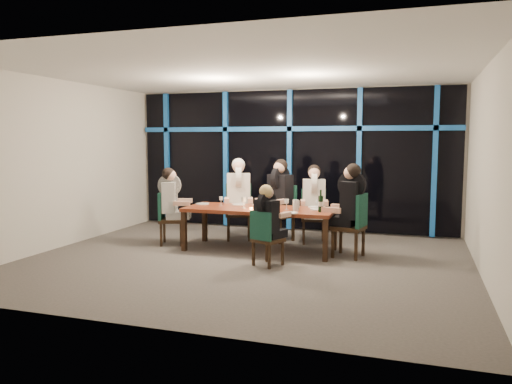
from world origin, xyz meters
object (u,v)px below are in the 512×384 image
(diner_far_mid, at_px, (279,188))
(chair_far_right, at_px, (314,213))
(chair_far_left, at_px, (239,208))
(chair_end_left, at_px, (168,215))
(diner_far_left, at_px, (239,187))
(diner_far_right, at_px, (314,192))
(wine_bottle, at_px, (321,203))
(diner_near_mid, at_px, (268,213))
(chair_end_right, at_px, (354,222))
(water_pitcher, at_px, (296,205))
(chair_far_mid, at_px, (282,210))
(diner_end_right, at_px, (349,197))
(dining_table, at_px, (260,212))
(chair_near_mid, at_px, (265,236))
(diner_end_left, at_px, (172,195))

(diner_far_mid, bearing_deg, chair_far_right, 33.62)
(chair_far_left, distance_m, chair_end_left, 1.41)
(diner_far_left, height_order, diner_far_right, diner_far_left)
(chair_far_left, xyz_separation_m, wine_bottle, (1.81, -1.03, 0.29))
(wine_bottle, bearing_deg, diner_near_mid, -128.33)
(diner_far_mid, bearing_deg, wine_bottle, -21.90)
(diner_far_left, xyz_separation_m, wine_bottle, (1.78, -0.94, -0.13))
(chair_end_right, height_order, water_pitcher, chair_end_right)
(chair_far_left, xyz_separation_m, chair_far_mid, (0.85, 0.09, -0.00))
(chair_far_mid, height_order, diner_near_mid, diner_near_mid)
(chair_far_left, relative_size, diner_end_right, 1.04)
(diner_far_right, bearing_deg, diner_near_mid, -113.23)
(dining_table, relative_size, diner_end_right, 2.53)
(diner_far_mid, height_order, diner_near_mid, diner_far_mid)
(chair_end_left, xyz_separation_m, diner_near_mid, (2.21, -0.92, 0.28))
(chair_far_mid, height_order, chair_near_mid, chair_far_mid)
(diner_end_left, height_order, wine_bottle, diner_end_left)
(diner_end_left, distance_m, diner_near_mid, 2.34)
(diner_end_left, bearing_deg, diner_far_right, -88.49)
(chair_far_right, distance_m, diner_near_mid, 2.01)
(chair_far_mid, xyz_separation_m, wine_bottle, (0.96, -1.12, 0.29))
(diner_far_right, bearing_deg, chair_end_right, -61.02)
(chair_far_mid, relative_size, chair_end_left, 1.10)
(chair_far_left, xyz_separation_m, chair_end_left, (-1.06, -0.93, -0.06))
(chair_far_mid, bearing_deg, chair_far_right, 26.57)
(diner_far_right, distance_m, diner_end_left, 2.64)
(chair_far_left, relative_size, diner_far_right, 1.10)
(diner_far_left, bearing_deg, water_pitcher, -54.58)
(dining_table, height_order, chair_far_mid, chair_far_mid)
(chair_far_mid, distance_m, water_pitcher, 1.26)
(chair_near_mid, height_order, diner_end_right, diner_end_right)
(chair_far_left, height_order, diner_near_mid, diner_near_mid)
(diner_far_mid, xyz_separation_m, diner_end_left, (-1.79, -0.91, -0.09))
(dining_table, distance_m, chair_end_right, 1.64)
(chair_far_mid, height_order, diner_far_right, diner_far_right)
(chair_end_left, bearing_deg, diner_far_mid, -82.67)
(diner_end_left, bearing_deg, chair_far_mid, -80.81)
(diner_end_left, xyz_separation_m, wine_bottle, (2.79, -0.12, -0.04))
(chair_end_left, height_order, diner_end_left, diner_end_left)
(diner_far_left, distance_m, diner_far_right, 1.46)
(chair_far_left, bearing_deg, diner_far_left, -90.00)
(chair_end_left, relative_size, diner_end_left, 1.03)
(dining_table, relative_size, chair_end_left, 2.68)
(chair_end_right, bearing_deg, diner_far_mid, -110.16)
(diner_near_mid, distance_m, wine_bottle, 1.06)
(chair_far_right, height_order, chair_end_right, chair_end_right)
(chair_far_mid, distance_m, diner_far_left, 0.94)
(chair_far_left, xyz_separation_m, diner_far_left, (0.03, -0.09, 0.42))
(diner_end_right, bearing_deg, chair_far_left, -100.85)
(chair_near_mid, bearing_deg, diner_end_right, -114.56)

